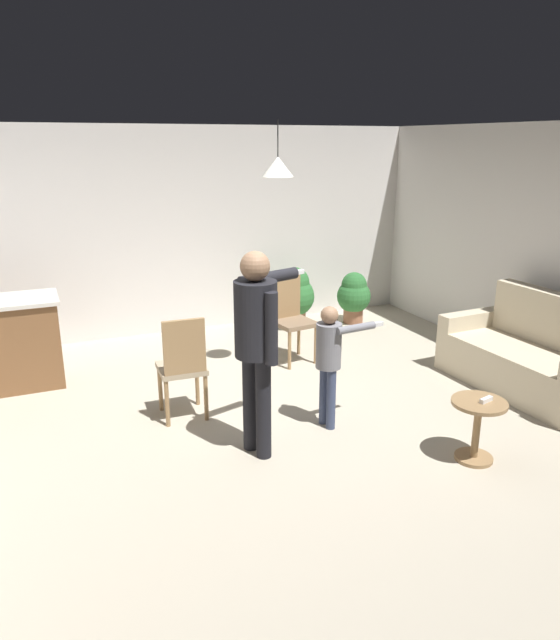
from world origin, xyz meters
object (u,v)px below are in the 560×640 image
Objects in this scene: couch_floral at (530,358)px; side_table_by_couch at (477,423)px; dining_chair_near_wall at (291,316)px; potted_plant_by_wall at (354,295)px; potted_plant_corner at (294,295)px; person_adult at (257,332)px; spare_remote_on_table at (486,400)px; person_child at (330,353)px; dining_chair_by_counter at (183,364)px.

couch_floral reaches higher than side_table_by_couch.
dining_chair_near_wall is 1.76m from potted_plant_by_wall.
dining_chair_near_wall is 1.26m from potted_plant_corner.
person_adult reaches higher than spare_remote_on_table.
person_child is 1.13× the size of dining_chair_by_counter.
couch_floral is 1.77m from side_table_by_couch.
dining_chair_by_counter is (-3.48, 0.74, 0.21)m from couch_floral.
person_child is at bearing -108.68° from potted_plant_corner.
potted_plant_by_wall is (2.99, 2.03, -0.14)m from dining_chair_by_counter.
person_adult is at bearing -81.23° from person_child.
person_child is (-0.81, 1.01, 0.38)m from side_table_by_couch.
dining_chair_by_counter is at bearing 75.97° from couch_floral.
potted_plant_corner is (2.11, 2.15, -0.08)m from dining_chair_by_counter.
potted_plant_corner reaches higher than spare_remote_on_table.
person_adult is 2.00× the size of potted_plant_corner.
person_child is 1.35m from dining_chair_by_counter.
potted_plant_corner is (0.56, 1.13, -0.08)m from dining_chair_near_wall.
person_child is at bearing 68.98° from dining_chair_near_wall.
couch_floral reaches higher than spare_remote_on_table.
spare_remote_on_table is at bearing 33.93° from person_child.
potted_plant_by_wall is at bearing -152.90° from dining_chair_near_wall.
couch_floral is 3.16m from person_adult.
potted_plant_by_wall is at bearing 74.71° from side_table_by_couch.
dining_chair_near_wall is 7.69× the size of spare_remote_on_table.
person_adult reaches higher than dining_chair_by_counter.
side_table_by_couch is 0.71× the size of potted_plant_by_wall.
person_child is 1.35m from spare_remote_on_table.
dining_chair_near_wall is (-0.43, 2.69, 0.22)m from side_table_by_couch.
dining_chair_near_wall is at bearing 99.02° from side_table_by_couch.
dining_chair_near_wall is 1.17× the size of potted_plant_corner.
couch_floral is at bearing 31.65° from side_table_by_couch.
potted_plant_corner is (1.70, 2.99, -0.59)m from person_adult.
spare_remote_on_table is (1.61, -0.85, -0.52)m from person_adult.
dining_chair_by_counter is (-1.16, 0.66, -0.16)m from person_child.
potted_plant_by_wall reaches higher than side_table_by_couch.
couch_floral and dining_chair_near_wall have the same top height.
dining_chair_by_counter is 3.61m from potted_plant_by_wall.
person_child reaches higher than potted_plant_corner.
couch_floral is 1.77m from spare_remote_on_table.
person_adult is 2.32× the size of potted_plant_by_wall.
person_child reaches higher than side_table_by_couch.
dining_chair_near_wall reaches higher than potted_plant_corner.
spare_remote_on_table reaches higher than side_table_by_couch.
person_child is (0.75, 0.19, -0.35)m from person_adult.
dining_chair_by_counter is 1.36× the size of potted_plant_by_wall.
person_child is 1.33× the size of potted_plant_corner.
dining_chair_near_wall is (0.39, 1.68, -0.16)m from person_child.
couch_floral is at bearing -79.77° from potted_plant_by_wall.
couch_floral is 3.57m from dining_chair_by_counter.
potted_plant_by_wall is (1.01, 3.70, 0.08)m from side_table_by_couch.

